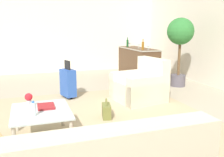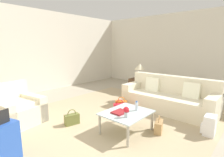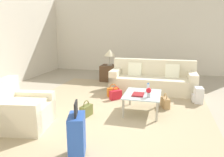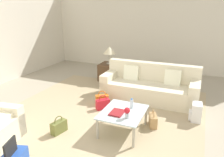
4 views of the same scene
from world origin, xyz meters
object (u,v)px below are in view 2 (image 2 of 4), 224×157
flower_vase (126,111)px  handbag_tan (159,126)px  table_lamp (140,67)px  handbag_orange (121,105)px  backpack_white (209,125)px  armchair (16,110)px  handbag_red (120,108)px  handbag_olive (72,119)px  suitcase_blue (4,143)px  couch (169,99)px  water_bottle (136,106)px  side_table (139,86)px  coffee_table_book (120,112)px  coffee_table (127,114)px

flower_vase → handbag_tan: 0.85m
table_lamp → handbag_orange: (-1.82, -0.58, -0.87)m
flower_vase → backpack_white: 1.71m
armchair → handbag_red: (2.06, -1.39, -0.17)m
handbag_olive → suitcase_blue: bearing=-163.8°
couch → handbag_olive: bearing=152.2°
water_bottle → handbag_red: size_ratio=0.57×
flower_vase → handbag_orange: flower_vase is taller
table_lamp → handbag_tan: table_lamp is taller
flower_vase → handbag_tan: (0.65, -0.35, -0.43)m
flower_vase → handbag_orange: bearing=41.6°
armchair → side_table: (4.11, -0.67, -0.02)m
flower_vase → suitcase_blue: (-1.78, 0.85, -0.20)m
coffee_table_book → table_lamp: 3.29m
water_bottle → handbag_orange: bearing=52.4°
side_table → table_lamp: (0.00, 0.00, 0.72)m
suitcase_blue → handbag_tan: 2.72m
flower_vase → side_table: size_ratio=0.34×
water_bottle → backpack_white: (0.80, -1.19, -0.33)m
couch → handbag_tan: couch is taller
suitcase_blue → handbag_orange: bearing=4.1°
couch → backpack_white: (-0.80, -1.19, -0.12)m
couch → table_lamp: table_lamp is taller
backpack_white → coffee_table_book: bearing=129.3°
side_table → handbag_tan: size_ratio=1.67×
side_table → handbag_olive: (-3.33, -0.37, -0.15)m
coffee_table → coffee_table_book: bearing=146.3°
coffee_table → handbag_olive: coffee_table is taller
couch → armchair: size_ratio=2.25×
handbag_orange → side_table: bearing=17.8°
armchair → handbag_tan: size_ratio=3.03×
water_bottle → handbag_tan: size_ratio=0.57×
suitcase_blue → handbag_red: bearing=1.8°
couch → handbag_tan: bearing=-163.8°
coffee_table_book → flower_vase: flower_vase is taller
suitcase_blue → flower_vase: bearing=-25.5°
table_lamp → suitcase_blue: 4.91m
table_lamp → armchair: bearing=170.7°
handbag_olive → coffee_table_book: bearing=-68.8°
coffee_table_book → table_lamp: table_lamp is taller
coffee_table → handbag_orange: (0.98, 0.92, -0.25)m
backpack_white → side_table: bearing=57.2°
handbag_red → handbag_orange: bearing=29.4°
couch → handbag_red: couch is taller
suitcase_blue → handbag_orange: 3.00m
coffee_table → backpack_white: 1.64m
flower_vase → handbag_red: 1.41m
handbag_red → table_lamp: bearing=19.2°
water_bottle → flower_vase: 0.42m
coffee_table → handbag_olive: 1.27m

